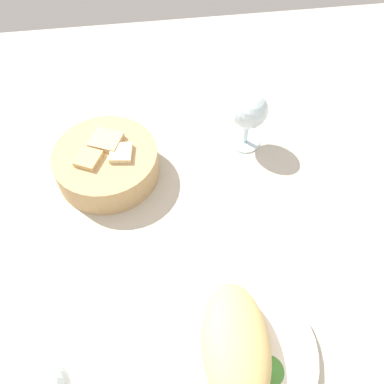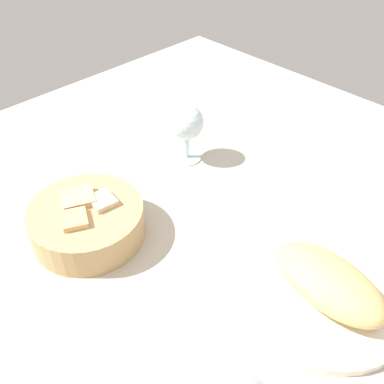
% 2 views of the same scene
% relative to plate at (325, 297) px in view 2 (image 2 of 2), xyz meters
% --- Properties ---
extents(ground_plane, '(1.40, 1.40, 0.02)m').
position_rel_plate_xyz_m(ground_plane, '(0.16, 0.10, -0.02)').
color(ground_plane, '#B6AE9C').
extents(plate, '(0.24, 0.24, 0.01)m').
position_rel_plate_xyz_m(plate, '(0.00, 0.00, 0.00)').
color(plate, white).
rests_on(plate, ground_plane).
extents(omelette, '(0.18, 0.11, 0.06)m').
position_rel_plate_xyz_m(omelette, '(-0.00, 0.00, 0.03)').
color(omelette, '#DBB76D').
rests_on(omelette, plate).
extents(lettuce_garnish, '(0.04, 0.04, 0.02)m').
position_rel_plate_xyz_m(lettuce_garnish, '(-0.03, -0.04, 0.02)').
color(lettuce_garnish, '#458C34').
rests_on(lettuce_garnish, plate).
extents(bread_basket, '(0.19, 0.19, 0.07)m').
position_rel_plate_xyz_m(bread_basket, '(0.36, 0.17, 0.02)').
color(bread_basket, tan).
rests_on(bread_basket, ground_plane).
extents(wine_glass_near, '(0.07, 0.07, 0.12)m').
position_rel_plate_xyz_m(wine_glass_near, '(0.40, -0.10, 0.07)').
color(wine_glass_near, silver).
rests_on(wine_glass_near, ground_plane).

